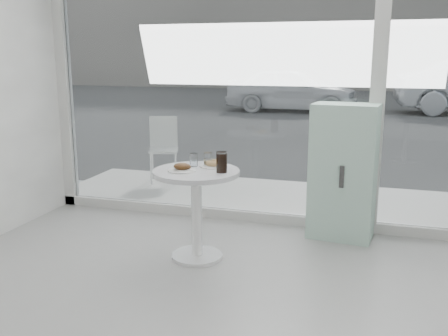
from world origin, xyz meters
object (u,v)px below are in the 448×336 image
(plate_donut, at_px, (214,164))
(water_tumbler_a, at_px, (194,160))
(patio_chair, at_px, (164,145))
(car_white, at_px, (291,90))
(water_tumbler_b, at_px, (208,160))
(cola_glass, at_px, (222,162))
(main_table, at_px, (196,196))
(plate_fritter, at_px, (182,168))
(mint_cabinet, at_px, (343,172))

(plate_donut, height_order, water_tumbler_a, water_tumbler_a)
(patio_chair, xyz_separation_m, car_white, (0.20, 9.40, 0.14))
(patio_chair, height_order, water_tumbler_a, patio_chair)
(car_white, bearing_deg, water_tumbler_a, -174.58)
(car_white, xyz_separation_m, water_tumbler_b, (1.12, -11.49, 0.15))
(car_white, distance_m, water_tumbler_a, 11.56)
(plate_donut, relative_size, water_tumbler_b, 2.06)
(plate_donut, bearing_deg, cola_glass, -55.32)
(main_table, bearing_deg, plate_fritter, -142.84)
(water_tumbler_a, relative_size, cola_glass, 0.65)
(mint_cabinet, height_order, water_tumbler_b, mint_cabinet)
(main_table, distance_m, patio_chair, 2.58)
(plate_donut, distance_m, cola_glass, 0.23)
(mint_cabinet, distance_m, plate_donut, 1.27)
(water_tumbler_b, bearing_deg, plate_donut, -0.47)
(patio_chair, relative_size, water_tumbler_a, 7.73)
(plate_donut, bearing_deg, car_white, 95.83)
(cola_glass, bearing_deg, main_table, 175.21)
(main_table, bearing_deg, car_white, 95.26)
(mint_cabinet, relative_size, water_tumbler_b, 10.76)
(water_tumbler_b, bearing_deg, patio_chair, 122.29)
(main_table, xyz_separation_m, cola_glass, (0.23, -0.02, 0.30))
(main_table, distance_m, water_tumbler_a, 0.31)
(plate_fritter, bearing_deg, water_tumbler_b, 58.76)
(mint_cabinet, bearing_deg, plate_fritter, -135.89)
(main_table, bearing_deg, water_tumbler_b, 73.23)
(plate_fritter, bearing_deg, mint_cabinet, 37.67)
(water_tumbler_a, bearing_deg, main_table, -63.00)
(plate_donut, bearing_deg, main_table, -121.26)
(mint_cabinet, height_order, car_white, car_white)
(plate_fritter, distance_m, plate_donut, 0.30)
(water_tumbler_b, bearing_deg, cola_glass, -46.08)
(water_tumbler_a, height_order, cola_glass, cola_glass)
(cola_glass, bearing_deg, water_tumbler_b, 133.92)
(water_tumbler_b, bearing_deg, car_white, 95.58)
(main_table, height_order, car_white, car_white)
(main_table, bearing_deg, cola_glass, -4.79)
(plate_fritter, xyz_separation_m, plate_donut, (0.19, 0.23, -0.01))
(patio_chair, bearing_deg, cola_glass, -77.46)
(car_white, relative_size, plate_fritter, 17.09)
(main_table, distance_m, mint_cabinet, 1.44)
(car_white, height_order, plate_fritter, car_white)
(plate_donut, relative_size, water_tumbler_a, 2.20)
(mint_cabinet, bearing_deg, patio_chair, 156.76)
(patio_chair, height_order, car_white, car_white)
(mint_cabinet, height_order, patio_chair, mint_cabinet)
(plate_fritter, distance_m, cola_glass, 0.33)
(main_table, bearing_deg, plate_donut, 58.74)
(plate_fritter, distance_m, water_tumbler_b, 0.28)
(main_table, xyz_separation_m, plate_fritter, (-0.09, -0.07, 0.25))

